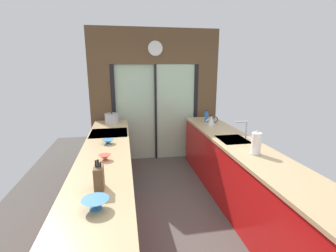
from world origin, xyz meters
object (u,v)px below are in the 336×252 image
Objects in this scene: soap_bottle at (206,117)px; paper_towel_roll at (256,144)px; oven_range at (111,160)px; knife_block at (99,178)px; mixing_bowl_far at (108,141)px; mixing_bowl_near at (96,204)px; kettle at (211,120)px; stock_pot at (112,118)px; mixing_bowl_mid at (105,157)px.

soap_bottle is 0.78× the size of paper_towel_roll.
knife_block reaches higher than oven_range.
mixing_bowl_near is at bearing -90.00° from mixing_bowl_far.
stock_pot is at bearing 163.82° from kettle.
kettle is 1.54m from paper_towel_roll.
oven_range is 2.31m from paper_towel_roll.
kettle is (1.78, -0.52, 0.00)m from stock_pot.
soap_bottle reaches higher than mixing_bowl_mid.
paper_towel_roll is at bearing -22.49° from mixing_bowl_far.
mixing_bowl_mid is 0.48× the size of paper_towel_roll.
soap_bottle is at bearing 56.39° from mixing_bowl_near.
oven_range is 1.30m from mixing_bowl_mid.
knife_block is at bearing -89.44° from oven_range.
paper_towel_roll is at bearing -3.97° from mixing_bowl_mid.
stock_pot reaches higher than mixing_bowl_far.
knife_block reaches higher than mixing_bowl_near.
knife_block is (0.02, -1.88, 0.57)m from oven_range.
mixing_bowl_near is (0.02, -2.20, 0.51)m from oven_range.
knife_block is 2.61m from stock_pot.
kettle reaches higher than mixing_bowl_mid.
mixing_bowl_near is at bearing -89.52° from oven_range.
knife_block is at bearing -162.82° from paper_towel_roll.
mixing_bowl_far is 1.96m from kettle.
mixing_bowl_far reaches higher than oven_range.
paper_towel_roll is at bearing 17.18° from knife_block.
paper_towel_roll reaches higher than soap_bottle.
soap_bottle is (1.78, 1.68, 0.06)m from mixing_bowl_mid.
paper_towel_roll is (1.78, -0.74, 0.10)m from mixing_bowl_far.
mixing_bowl_near is at bearing -89.99° from knife_block.
kettle is at bearing -16.18° from stock_pot.
knife_block is at bearing -130.42° from kettle.
mixing_bowl_near is 1.23× the size of mixing_bowl_far.
stock_pot is 0.88× the size of paper_towel_roll.
paper_towel_roll reaches higher than stock_pot.
oven_range is 4.50× the size of mixing_bowl_near.
kettle is (1.78, 0.81, 0.06)m from mixing_bowl_far.
kettle is (1.80, 0.22, 0.55)m from oven_range.
stock_pot is 1.80m from soap_bottle.
mixing_bowl_far is 0.70× the size of kettle.
knife_block is at bearing -127.08° from soap_bottle.
mixing_bowl_near is 0.86× the size of kettle.
mixing_bowl_near is 2.93m from stock_pot.
kettle is (1.78, 2.09, -0.01)m from knife_block.
mixing_bowl_near is at bearing -153.88° from paper_towel_roll.
mixing_bowl_mid is at bearing -89.12° from oven_range.
soap_bottle is (1.80, 0.48, 0.56)m from oven_range.
oven_range is 0.92m from stock_pot.
oven_range is 1.94m from soap_bottle.
paper_towel_roll is (1.78, 0.87, 0.09)m from mixing_bowl_near.
mixing_bowl_far is 0.57× the size of paper_towel_roll.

